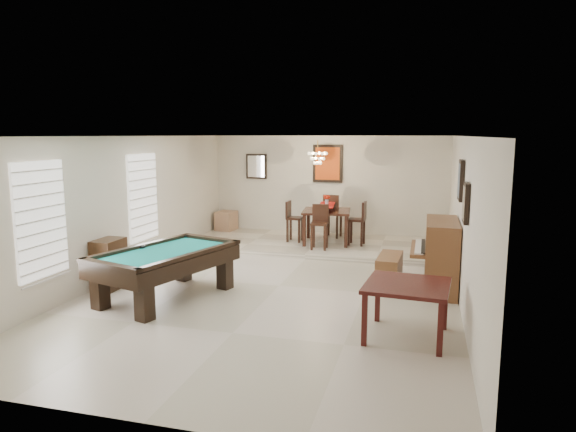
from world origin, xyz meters
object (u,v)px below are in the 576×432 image
at_px(flower_vase, 327,200).
at_px(corner_bench, 226,221).
at_px(dining_table, 326,224).
at_px(chandelier, 318,153).
at_px(dining_chair_north, 333,216).
at_px(upright_piano, 433,255).
at_px(piano_bench, 389,270).
at_px(dining_chair_south, 319,227).
at_px(dining_chair_west, 295,221).
at_px(dining_chair_east, 357,223).
at_px(square_table, 406,310).
at_px(pool_table, 166,275).
at_px(apothecary_chest, 109,264).

distance_m(flower_vase, corner_bench, 3.12).
xyz_separation_m(flower_vase, corner_bench, (-2.88, 0.93, -0.77)).
height_order(dining_table, chandelier, chandelier).
relative_size(dining_table, flower_vase, 4.25).
height_order(dining_table, dining_chair_north, dining_chair_north).
relative_size(upright_piano, piano_bench, 1.49).
distance_m(upright_piano, dining_chair_north, 4.16).
distance_m(dining_chair_south, dining_chair_west, 0.99).
bearing_deg(dining_chair_east, square_table, 17.95).
bearing_deg(piano_bench, dining_chair_north, 115.43).
relative_size(dining_table, dining_chair_east, 1.08).
height_order(flower_vase, corner_bench, flower_vase).
distance_m(upright_piano, dining_table, 3.62).
relative_size(dining_chair_south, dining_chair_west, 1.02).
relative_size(flower_vase, dining_chair_north, 0.24).
relative_size(pool_table, dining_chair_west, 2.40).
xyz_separation_m(pool_table, dining_chair_west, (1.05, 4.33, 0.22)).
distance_m(square_table, corner_bench, 7.71).
relative_size(apothecary_chest, flower_vase, 3.40).
height_order(apothecary_chest, flower_vase, flower_vase).
xyz_separation_m(pool_table, flower_vase, (1.80, 4.36, 0.75)).
bearing_deg(piano_bench, dining_chair_south, 129.96).
height_order(apothecary_chest, dining_chair_west, dining_chair_west).
xyz_separation_m(piano_bench, chandelier, (-1.86, 2.65, 1.93)).
xyz_separation_m(piano_bench, flower_vase, (-1.64, 2.69, 0.87)).
height_order(apothecary_chest, dining_chair_east, dining_chair_east).
distance_m(square_table, dining_chair_south, 4.79).
xyz_separation_m(square_table, corner_bench, (-4.90, 5.95, 0.00)).
distance_m(dining_table, dining_chair_north, 0.71).
bearing_deg(square_table, dining_table, 111.92).
distance_m(pool_table, chandelier, 4.94).
relative_size(dining_chair_east, chandelier, 1.67).
relative_size(upright_piano, dining_chair_north, 1.35).
height_order(dining_chair_east, chandelier, chandelier).
bearing_deg(pool_table, upright_piano, 37.85).
distance_m(pool_table, dining_chair_north, 5.39).
height_order(pool_table, square_table, pool_table).
relative_size(flower_vase, dining_chair_west, 0.26).
relative_size(upright_piano, flower_vase, 5.68).
bearing_deg(apothecary_chest, piano_bench, 17.27).
relative_size(dining_chair_west, corner_bench, 1.75).
bearing_deg(flower_vase, upright_piano, -49.30).
relative_size(upright_piano, dining_chair_west, 1.50).
distance_m(pool_table, corner_bench, 5.40).
bearing_deg(dining_chair_east, dining_chair_west, -87.24).
xyz_separation_m(piano_bench, apothecary_chest, (-4.64, -1.44, 0.16)).
xyz_separation_m(upright_piano, dining_chair_east, (-1.65, 2.71, 0.02)).
xyz_separation_m(flower_vase, dining_chair_south, (-0.03, -0.70, -0.53)).
height_order(pool_table, dining_table, dining_table).
distance_m(dining_table, chandelier, 1.65).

